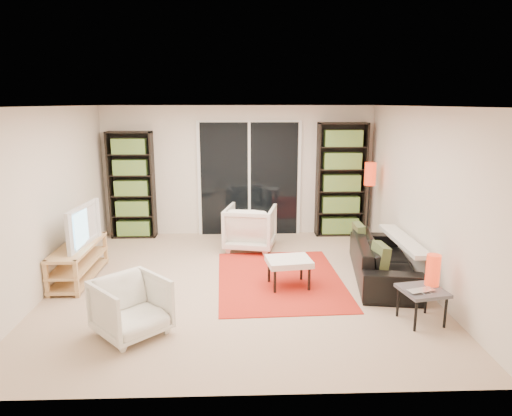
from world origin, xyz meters
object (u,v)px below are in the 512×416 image
object	(u,v)px
bookshelf_left	(132,185)
bookshelf_right	(341,180)
floor_lamp	(370,182)
side_table	(422,293)
ottoman	(289,262)
tv_stand	(79,261)
armchair_front	(131,307)
armchair_back	(250,227)
sofa	(383,259)

from	to	relation	value
bookshelf_left	bookshelf_right	xyz separation A→B (m)	(3.85, -0.00, 0.07)
bookshelf_right	floor_lamp	size ratio (longest dim) A/B	1.45
bookshelf_right	side_table	world-z (taller)	bookshelf_right
ottoman	floor_lamp	world-z (taller)	floor_lamp
tv_stand	bookshelf_right	bearing A→B (deg)	26.71
armchair_front	side_table	distance (m)	3.22
armchair_back	armchair_front	xyz separation A→B (m)	(-1.34, -2.92, -0.06)
armchair_back	floor_lamp	xyz separation A→B (m)	(2.07, 0.20, 0.74)
armchair_front	floor_lamp	distance (m)	4.69
floor_lamp	side_table	bearing A→B (deg)	-93.65
sofa	floor_lamp	bearing A→B (deg)	1.25
sofa	side_table	size ratio (longest dim) A/B	3.64
armchair_back	ottoman	size ratio (longest dim) A/B	1.29
sofa	armchair_back	world-z (taller)	armchair_back
bookshelf_left	bookshelf_right	distance (m)	3.85
sofa	armchair_front	distance (m)	3.53
tv_stand	ottoman	size ratio (longest dim) A/B	2.13
side_table	ottoman	bearing A→B (deg)	142.45
bookshelf_right	tv_stand	world-z (taller)	bookshelf_right
ottoman	floor_lamp	xyz separation A→B (m)	(1.59, 1.88, 0.77)
floor_lamp	bookshelf_right	bearing A→B (deg)	121.32
bookshelf_right	ottoman	world-z (taller)	bookshelf_right
side_table	floor_lamp	size ratio (longest dim) A/B	0.37
armchair_front	side_table	world-z (taller)	armchair_front
sofa	floor_lamp	size ratio (longest dim) A/B	1.36
bookshelf_right	armchair_front	xyz separation A→B (m)	(-3.04, -3.73, -0.73)
floor_lamp	bookshelf_left	bearing A→B (deg)	171.92
armchair_front	side_table	bearing A→B (deg)	-40.14
bookshelf_left	bookshelf_right	world-z (taller)	bookshelf_right
side_table	sofa	bearing A→B (deg)	91.15
tv_stand	armchair_back	size ratio (longest dim) A/B	1.65
bookshelf_right	ottoman	distance (m)	2.85
armchair_back	armchair_front	bearing A→B (deg)	77.39
armchair_back	bookshelf_left	bearing A→B (deg)	-8.51
armchair_front	floor_lamp	bearing A→B (deg)	-0.66
bookshelf_right	floor_lamp	xyz separation A→B (m)	(0.36, -0.60, 0.06)
bookshelf_left	tv_stand	xyz separation A→B (m)	(-0.31, -2.09, -0.71)
bookshelf_right	sofa	distance (m)	2.35
sofa	side_table	bearing A→B (deg)	-170.02
bookshelf_right	floor_lamp	world-z (taller)	bookshelf_right
side_table	floor_lamp	bearing A→B (deg)	86.35
bookshelf_left	sofa	size ratio (longest dim) A/B	0.99
sofa	side_table	distance (m)	1.34
ottoman	floor_lamp	size ratio (longest dim) A/B	0.44
bookshelf_left	armchair_front	bearing A→B (deg)	-77.81
bookshelf_left	tv_stand	distance (m)	2.23
floor_lamp	ottoman	bearing A→B (deg)	-130.14
bookshelf_left	floor_lamp	xyz separation A→B (m)	(4.21, -0.60, 0.14)
tv_stand	floor_lamp	xyz separation A→B (m)	(4.52, 1.50, 0.85)
ottoman	side_table	size ratio (longest dim) A/B	1.19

